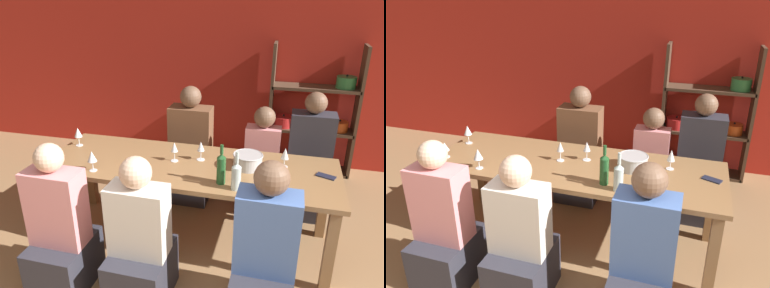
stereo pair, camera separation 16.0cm
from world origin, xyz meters
The scene contains 19 objects.
wall_back_red centered at (0.00, 3.83, 1.35)m, with size 8.80×0.06×2.70m.
shelf_unit centered at (0.95, 3.63, 0.64)m, with size 1.04×0.30×1.60m.
dining_table centered at (-0.13, 1.84, 0.68)m, with size 2.53×0.88×0.77m.
mixing_bowl centered at (0.37, 1.91, 0.84)m, with size 0.25×0.25×0.12m.
wine_bottle_green centered at (0.20, 1.58, 0.90)m, with size 0.07×0.07×0.32m.
wine_bottle_dark centered at (0.33, 1.51, 0.89)m, with size 0.07×0.07×0.31m.
wine_glass_white_a centered at (-1.27, 1.97, 0.90)m, with size 0.08×0.08×0.18m.
wine_glass_empty_a centered at (-0.27, 1.87, 0.90)m, with size 0.07×0.07×0.18m.
wine_glass_white_b centered at (-0.87, 1.52, 0.90)m, with size 0.08×0.08×0.18m.
wine_glass_red_a centered at (-1.28, 1.62, 0.87)m, with size 0.08×0.08×0.14m.
wine_glass_red_b centered at (-0.05, 1.95, 0.89)m, with size 0.07×0.07×0.17m.
wine_glass_white_c centered at (0.67, 2.00, 0.89)m, with size 0.07×0.07×0.17m.
cell_phone centered at (1.00, 1.90, 0.78)m, with size 0.17×0.12×0.01m.
person_near_a centered at (-0.91, 1.03, 0.44)m, with size 0.41×0.51×1.20m.
person_far_a centered at (-0.33, 2.64, 0.46)m, with size 0.45×0.56×1.26m.
person_near_b centered at (-0.28, 1.06, 0.43)m, with size 0.41×0.52×1.16m.
person_far_b centered at (0.44, 2.56, 0.42)m, with size 0.34×0.43×1.12m.
person_near_c centered at (0.60, 1.11, 0.45)m, with size 0.41×0.51×1.22m.
person_far_c centered at (0.91, 2.63, 0.47)m, with size 0.42×0.53×1.28m.
Camera 1 is at (0.64, -0.98, 2.17)m, focal length 35.00 mm.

